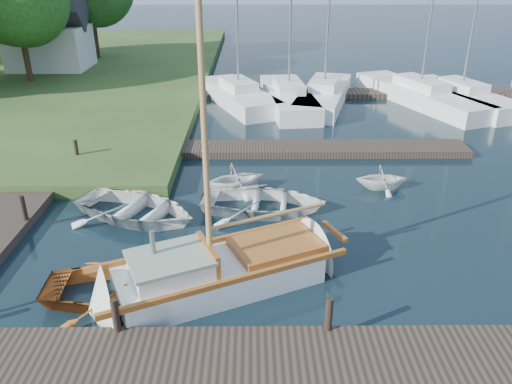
{
  "coord_description": "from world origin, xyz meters",
  "views": [
    {
      "loc": [
        -0.11,
        -13.41,
        7.52
      ],
      "look_at": [
        0.0,
        0.0,
        1.2
      ],
      "focal_mm": 35.0,
      "sensor_mm": 36.0,
      "label": 1
    }
  ],
  "objects_px": {
    "mooring_post_5": "(76,150)",
    "marina_boat_0": "(238,94)",
    "mooring_post_4": "(23,208)",
    "marina_boat_1": "(288,96)",
    "dinghy": "(129,282)",
    "tender_d": "(383,176)",
    "marina_boat_2": "(324,94)",
    "tender_a": "(136,206)",
    "tender_c": "(263,199)",
    "marina_boat_4": "(461,96)",
    "mooring_post_2": "(329,314)",
    "tender_b": "(236,176)",
    "mooring_post_1": "(116,315)",
    "house_c": "(49,37)",
    "marina_boat_3": "(420,94)",
    "sailboat": "(225,272)"
  },
  "relations": [
    {
      "from": "mooring_post_5",
      "to": "marina_boat_0",
      "type": "height_order",
      "value": "marina_boat_0"
    },
    {
      "from": "mooring_post_4",
      "to": "marina_boat_1",
      "type": "distance_m",
      "value": 16.41
    },
    {
      "from": "dinghy",
      "to": "tender_d",
      "type": "distance_m",
      "value": 9.86
    },
    {
      "from": "mooring_post_4",
      "to": "marina_boat_2",
      "type": "relative_size",
      "value": 0.08
    },
    {
      "from": "mooring_post_4",
      "to": "tender_a",
      "type": "relative_size",
      "value": 0.19
    },
    {
      "from": "tender_c",
      "to": "tender_d",
      "type": "xyz_separation_m",
      "value": [
        4.28,
        1.71,
        0.07
      ]
    },
    {
      "from": "tender_a",
      "to": "marina_boat_0",
      "type": "distance_m",
      "value": 13.82
    },
    {
      "from": "marina_boat_4",
      "to": "tender_d",
      "type": "bearing_deg",
      "value": 128.49
    },
    {
      "from": "tender_a",
      "to": "mooring_post_2",
      "type": "bearing_deg",
      "value": -112.32
    },
    {
      "from": "mooring_post_2",
      "to": "tender_a",
      "type": "xyz_separation_m",
      "value": [
        -5.29,
        5.65,
        -0.27
      ]
    },
    {
      "from": "mooring_post_5",
      "to": "tender_b",
      "type": "bearing_deg",
      "value": -20.68
    },
    {
      "from": "mooring_post_1",
      "to": "mooring_post_4",
      "type": "xyz_separation_m",
      "value": [
        -4.0,
        5.0,
        0.0
      ]
    },
    {
      "from": "marina_boat_4",
      "to": "house_c",
      "type": "relative_size",
      "value": 1.97
    },
    {
      "from": "tender_d",
      "to": "marina_boat_2",
      "type": "height_order",
      "value": "marina_boat_2"
    },
    {
      "from": "tender_a",
      "to": "marina_boat_3",
      "type": "height_order",
      "value": "marina_boat_3"
    },
    {
      "from": "tender_c",
      "to": "marina_boat_3",
      "type": "xyz_separation_m",
      "value": [
        9.11,
        13.18,
        0.14
      ]
    },
    {
      "from": "marina_boat_0",
      "to": "marina_boat_4",
      "type": "distance_m",
      "value": 12.37
    },
    {
      "from": "marina_boat_0",
      "to": "mooring_post_1",
      "type": "bearing_deg",
      "value": 150.72
    },
    {
      "from": "mooring_post_2",
      "to": "marina_boat_2",
      "type": "bearing_deg",
      "value": 82.77
    },
    {
      "from": "tender_d",
      "to": "marina_boat_0",
      "type": "height_order",
      "value": "marina_boat_0"
    },
    {
      "from": "mooring_post_1",
      "to": "mooring_post_5",
      "type": "distance_m",
      "value": 10.77
    },
    {
      "from": "mooring_post_4",
      "to": "marina_boat_0",
      "type": "distance_m",
      "value": 15.43
    },
    {
      "from": "mooring_post_4",
      "to": "tender_b",
      "type": "relative_size",
      "value": 0.36
    },
    {
      "from": "mooring_post_4",
      "to": "tender_c",
      "type": "xyz_separation_m",
      "value": [
        7.25,
        1.1,
        -0.28
      ]
    },
    {
      "from": "sailboat",
      "to": "marina_boat_3",
      "type": "bearing_deg",
      "value": 35.05
    },
    {
      "from": "sailboat",
      "to": "tender_c",
      "type": "distance_m",
      "value": 4.17
    },
    {
      "from": "mooring_post_5",
      "to": "tender_a",
      "type": "bearing_deg",
      "value": -53.55
    },
    {
      "from": "marina_boat_4",
      "to": "marina_boat_1",
      "type": "bearing_deg",
      "value": 71.04
    },
    {
      "from": "marina_boat_2",
      "to": "marina_boat_3",
      "type": "height_order",
      "value": "marina_boat_3"
    },
    {
      "from": "tender_a",
      "to": "tender_c",
      "type": "height_order",
      "value": "tender_a"
    },
    {
      "from": "marina_boat_3",
      "to": "tender_d",
      "type": "bearing_deg",
      "value": 135.64
    },
    {
      "from": "mooring_post_2",
      "to": "marina_boat_2",
      "type": "distance_m",
      "value": 19.47
    },
    {
      "from": "mooring_post_2",
      "to": "house_c",
      "type": "bearing_deg",
      "value": 119.86
    },
    {
      "from": "tender_c",
      "to": "tender_b",
      "type": "bearing_deg",
      "value": 37.33
    },
    {
      "from": "mooring_post_5",
      "to": "marina_boat_4",
      "type": "distance_m",
      "value": 20.48
    },
    {
      "from": "marina_boat_4",
      "to": "mooring_post_5",
      "type": "bearing_deg",
      "value": 96.29
    },
    {
      "from": "mooring_post_2",
      "to": "marina_boat_0",
      "type": "xyz_separation_m",
      "value": [
        -2.38,
        19.16,
        -0.12
      ]
    },
    {
      "from": "mooring_post_4",
      "to": "marina_boat_1",
      "type": "xyz_separation_m",
      "value": [
        8.91,
        13.78,
        -0.14
      ]
    },
    {
      "from": "dinghy",
      "to": "tender_a",
      "type": "distance_m",
      "value": 4.12
    },
    {
      "from": "marina_boat_1",
      "to": "marina_boat_2",
      "type": "relative_size",
      "value": 0.99
    },
    {
      "from": "tender_b",
      "to": "marina_boat_2",
      "type": "relative_size",
      "value": 0.22
    },
    {
      "from": "mooring_post_4",
      "to": "tender_d",
      "type": "distance_m",
      "value": 11.87
    },
    {
      "from": "marina_boat_2",
      "to": "mooring_post_4",
      "type": "bearing_deg",
      "value": 158.36
    },
    {
      "from": "tender_c",
      "to": "dinghy",
      "type": "bearing_deg",
      "value": 149.06
    },
    {
      "from": "mooring_post_2",
      "to": "tender_b",
      "type": "xyz_separation_m",
      "value": [
        -2.19,
        7.62,
        -0.12
      ]
    },
    {
      "from": "marina_boat_4",
      "to": "house_c",
      "type": "distance_m",
      "value": 26.85
    },
    {
      "from": "tender_d",
      "to": "marina_boat_4",
      "type": "xyz_separation_m",
      "value": [
        6.96,
        11.0,
        0.08
      ]
    },
    {
      "from": "mooring_post_2",
      "to": "marina_boat_0",
      "type": "bearing_deg",
      "value": 97.08
    },
    {
      "from": "mooring_post_1",
      "to": "tender_d",
      "type": "distance_m",
      "value": 10.85
    },
    {
      "from": "marina_boat_0",
      "to": "house_c",
      "type": "bearing_deg",
      "value": 36.18
    }
  ]
}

